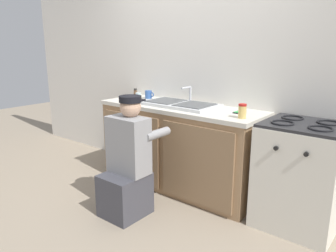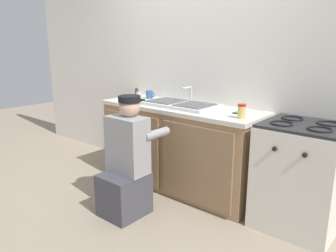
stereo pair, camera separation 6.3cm
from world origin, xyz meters
name	(u,v)px [view 1 (the left image)]	position (x,y,z in m)	size (l,w,h in m)	color
ground_plane	(162,195)	(0.00, 0.00, 0.00)	(12.00, 12.00, 0.00)	gray
back_wall	(199,71)	(0.00, 0.65, 1.25)	(6.00, 0.10, 2.50)	silver
counter_cabinet	(179,149)	(0.00, 0.29, 0.43)	(1.79, 0.62, 0.87)	#997551
countertop	(180,108)	(0.00, 0.30, 0.89)	(1.83, 0.62, 0.04)	beige
sink_double_basin	(180,104)	(0.00, 0.30, 0.93)	(0.80, 0.44, 0.19)	silver
stove_range	(300,175)	(1.29, 0.30, 0.46)	(0.65, 0.62, 0.93)	silver
plumber_person	(127,167)	(-0.01, -0.48, 0.46)	(0.42, 0.61, 1.10)	#3F3F47
spice_bottle_pepper	(135,93)	(-0.77, 0.42, 0.96)	(0.04, 0.04, 0.10)	#513823
cell_phone	(239,112)	(0.65, 0.37, 0.92)	(0.07, 0.14, 0.01)	black
coffee_mug	(149,95)	(-0.57, 0.44, 0.96)	(0.13, 0.08, 0.10)	#335699
condiment_jar	(242,111)	(0.78, 0.17, 0.98)	(0.07, 0.07, 0.13)	#DBB760
water_glass	(138,97)	(-0.53, 0.22, 0.96)	(0.06, 0.06, 0.10)	#ADC6CC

